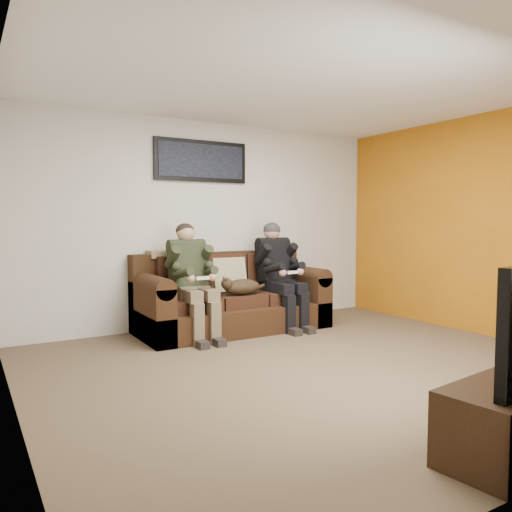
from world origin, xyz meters
TOP-DOWN VIEW (x-y plane):
  - floor at (0.00, 0.00)m, footprint 5.00×5.00m
  - ceiling at (0.00, 0.00)m, footprint 5.00×5.00m
  - wall_back at (0.00, 2.25)m, footprint 5.00×0.00m
  - wall_left at (-2.50, 0.00)m, footprint 0.00×4.50m
  - wall_right at (2.50, 0.00)m, footprint 0.00×4.50m
  - accent_wall_right at (2.49, 0.00)m, footprint 0.00×4.50m
  - sofa at (0.06, 1.83)m, footprint 2.31×1.00m
  - throw_pillow at (0.06, 1.88)m, footprint 0.44×0.21m
  - throw_blanket at (-0.64, 2.12)m, footprint 0.47×0.23m
  - person_left at (-0.54, 1.64)m, footprint 0.51×0.87m
  - person_right at (0.66, 1.64)m, footprint 0.51×0.86m
  - cat at (0.06, 1.55)m, footprint 0.66×0.26m
  - framed_poster at (-0.14, 2.22)m, footprint 1.25×0.05m

SIDE VIEW (x-z plane):
  - floor at x=0.00m, z-range 0.00..0.00m
  - sofa at x=0.06m, z-range -0.12..0.83m
  - cat at x=0.06m, z-range 0.44..0.68m
  - throw_pillow at x=0.06m, z-range 0.45..0.89m
  - person_left at x=-0.54m, z-range 0.09..1.41m
  - person_right at x=0.66m, z-range 0.09..1.41m
  - throw_blanket at x=-0.64m, z-range 0.90..0.99m
  - wall_back at x=0.00m, z-range -1.20..3.80m
  - wall_left at x=-2.50m, z-range -0.95..3.55m
  - wall_right at x=2.50m, z-range -0.95..3.55m
  - accent_wall_right at x=2.49m, z-range -0.95..3.55m
  - framed_poster at x=-0.14m, z-range 1.84..2.36m
  - ceiling at x=0.00m, z-range 2.60..2.60m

